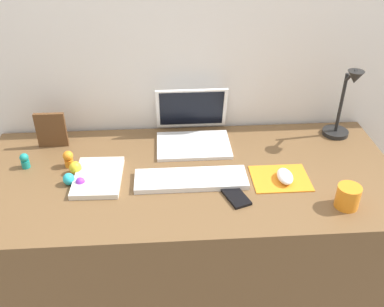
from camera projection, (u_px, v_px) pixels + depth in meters
ground_plane at (189, 302)px, 2.02m from camera, size 6.00×6.00×0.00m
back_wall at (183, 134)px, 1.98m from camera, size 2.78×0.05×1.37m
desk at (189, 245)px, 1.82m from camera, size 1.58×0.71×0.74m
laptop at (193, 129)px, 1.80m from camera, size 0.30×0.27×0.21m
keyboard at (191, 179)px, 1.58m from camera, size 0.41×0.13×0.02m
mousepad at (280, 178)px, 1.59m from camera, size 0.21×0.17×0.00m
mouse at (285, 176)px, 1.57m from camera, size 0.06×0.10×0.03m
cell_phone at (235, 196)px, 1.50m from camera, size 0.10×0.14×0.01m
desk_lamp at (344, 106)px, 1.76m from camera, size 0.11×0.16×0.33m
notebook_pad at (98, 177)px, 1.59m from camera, size 0.18×0.24×0.02m
picture_frame at (51, 130)px, 1.75m from camera, size 0.12×0.02×0.15m
coffee_mug at (348, 197)px, 1.44m from camera, size 0.08×0.08×0.08m
toy_figurine_teal at (25, 160)px, 1.64m from camera, size 0.03×0.03×0.06m
toy_figurine_yellow at (75, 168)px, 1.61m from camera, size 0.05×0.05×0.05m
toy_figurine_orange at (68, 158)px, 1.65m from camera, size 0.04×0.04×0.07m
toy_figurine_purple at (80, 182)px, 1.55m from camera, size 0.03×0.03×0.04m
toy_figurine_cyan at (69, 179)px, 1.56m from camera, size 0.04×0.04×0.05m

